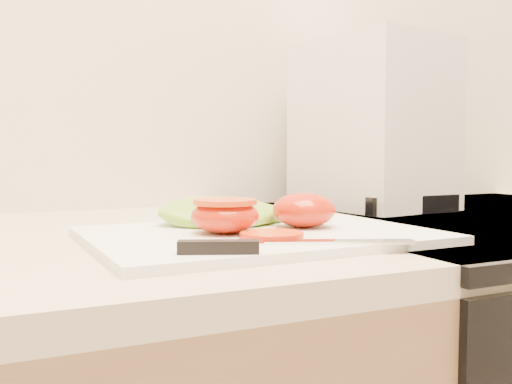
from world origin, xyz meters
name	(u,v)px	position (x,y,z in m)	size (l,w,h in m)	color
cutting_board	(260,235)	(0.07, 1.56, 0.94)	(0.39, 0.28, 0.01)	white
tomato_half_dome	(304,210)	(0.14, 1.57, 0.96)	(0.08, 0.08, 0.04)	red
tomato_half_cut	(225,214)	(0.03, 1.57, 0.96)	(0.08, 0.08, 0.04)	red
tomato_slice_0	(272,235)	(0.06, 1.51, 0.94)	(0.07, 0.07, 0.01)	#EC5A21
lettuce_leaf_0	(220,213)	(0.05, 1.64, 0.95)	(0.16, 0.11, 0.03)	#75BD32
lettuce_leaf_1	(252,213)	(0.10, 1.65, 0.95)	(0.11, 0.08, 0.02)	#75BD32
knife	(269,245)	(0.03, 1.45, 0.94)	(0.24, 0.08, 0.01)	silver
appliance	(372,126)	(0.42, 1.82, 1.08)	(0.20, 0.25, 0.30)	silver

